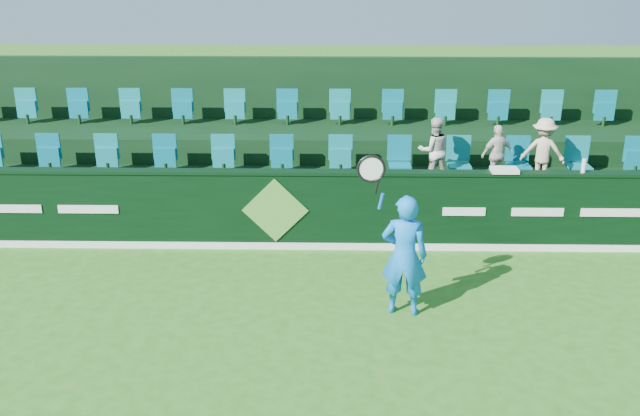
{
  "coord_description": "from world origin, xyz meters",
  "views": [
    {
      "loc": [
        0.94,
        -7.07,
        4.8
      ],
      "look_at": [
        0.76,
        2.8,
        1.15
      ],
      "focal_mm": 40.0,
      "sensor_mm": 36.0,
      "label": 1
    }
  ],
  "objects_px": {
    "spectator_left": "(434,150)",
    "spectator_middle": "(497,154)",
    "tennis_player": "(404,254)",
    "spectator_right": "(543,151)",
    "towel": "(504,170)",
    "drinks_bottle": "(584,166)"
  },
  "relations": [
    {
      "from": "spectator_middle",
      "to": "drinks_bottle",
      "type": "relative_size",
      "value": 4.63
    },
    {
      "from": "drinks_bottle",
      "to": "spectator_left",
      "type": "bearing_deg",
      "value": 153.64
    },
    {
      "from": "tennis_player",
      "to": "spectator_middle",
      "type": "distance_m",
      "value": 3.91
    },
    {
      "from": "tennis_player",
      "to": "spectator_right",
      "type": "relative_size",
      "value": 1.98
    },
    {
      "from": "spectator_middle",
      "to": "spectator_left",
      "type": "bearing_deg",
      "value": -20.12
    },
    {
      "from": "towel",
      "to": "spectator_right",
      "type": "bearing_deg",
      "value": 50.3
    },
    {
      "from": "spectator_right",
      "to": "drinks_bottle",
      "type": "distance_m",
      "value": 1.17
    },
    {
      "from": "spectator_left",
      "to": "spectator_middle",
      "type": "height_order",
      "value": "spectator_left"
    },
    {
      "from": "spectator_right",
      "to": "spectator_left",
      "type": "bearing_deg",
      "value": 17.27
    },
    {
      "from": "tennis_player",
      "to": "spectator_left",
      "type": "bearing_deg",
      "value": 76.34
    },
    {
      "from": "tennis_player",
      "to": "towel",
      "type": "bearing_deg",
      "value": 51.14
    },
    {
      "from": "towel",
      "to": "drinks_bottle",
      "type": "xyz_separation_m",
      "value": [
        1.27,
        0.0,
        0.08
      ]
    },
    {
      "from": "spectator_left",
      "to": "towel",
      "type": "relative_size",
      "value": 2.74
    },
    {
      "from": "spectator_left",
      "to": "spectator_right",
      "type": "distance_m",
      "value": 1.92
    },
    {
      "from": "spectator_middle",
      "to": "spectator_right",
      "type": "bearing_deg",
      "value": 159.88
    },
    {
      "from": "tennis_player",
      "to": "spectator_middle",
      "type": "relative_size",
      "value": 2.21
    },
    {
      "from": "spectator_right",
      "to": "spectator_middle",
      "type": "bearing_deg",
      "value": 17.27
    },
    {
      "from": "spectator_middle",
      "to": "drinks_bottle",
      "type": "bearing_deg",
      "value": 115.43
    },
    {
      "from": "drinks_bottle",
      "to": "tennis_player",
      "type": "bearing_deg",
      "value": -143.87
    },
    {
      "from": "tennis_player",
      "to": "drinks_bottle",
      "type": "distance_m",
      "value": 3.86
    },
    {
      "from": "towel",
      "to": "drinks_bottle",
      "type": "bearing_deg",
      "value": 0.0
    },
    {
      "from": "spectator_middle",
      "to": "towel",
      "type": "distance_m",
      "value": 1.13
    }
  ]
}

